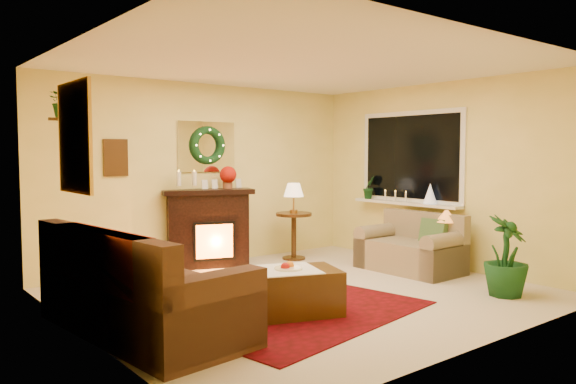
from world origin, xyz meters
TOP-DOWN VIEW (x-y plane):
  - floor at (0.00, 0.00)m, footprint 5.00×5.00m
  - ceiling at (0.00, 0.00)m, footprint 5.00×5.00m
  - wall_back at (0.00, 2.25)m, footprint 5.00×5.00m
  - wall_front at (0.00, -2.25)m, footprint 5.00×5.00m
  - wall_left at (-2.50, 0.00)m, footprint 4.50×4.50m
  - wall_right at (2.50, 0.00)m, footprint 4.50×4.50m
  - area_rug at (-0.56, -0.47)m, footprint 2.79×2.28m
  - sofa at (-2.04, -0.13)m, footprint 1.21×2.33m
  - red_throw at (-2.08, -0.01)m, footprint 0.87×1.41m
  - fireplace at (-0.12, 2.04)m, footprint 1.18×0.70m
  - poinsettia at (0.21, 1.99)m, footprint 0.24×0.24m
  - mantel_candle_a at (-0.55, 2.05)m, footprint 0.06×0.06m
  - mantel_candle_b at (-0.34, 1.99)m, footprint 0.06×0.06m
  - mantel_mirror at (0.00, 2.23)m, footprint 0.92×0.02m
  - wreath at (0.00, 2.19)m, footprint 0.55×0.11m
  - wall_art at (-1.35, 2.23)m, footprint 0.32×0.03m
  - gold_mirror at (-2.48, 0.30)m, footprint 0.03×0.84m
  - hanging_plant at (-2.34, 1.05)m, footprint 0.33×0.28m
  - loveseat at (1.89, 0.07)m, footprint 0.81×1.37m
  - window_frame at (2.48, 0.55)m, footprint 0.03×1.86m
  - window_glass at (2.47, 0.55)m, footprint 0.02×1.70m
  - window_sill at (2.38, 0.55)m, footprint 0.22×1.86m
  - mini_tree at (2.38, 0.12)m, footprint 0.19×0.19m
  - sill_plant at (2.36, 1.27)m, footprint 0.26×0.21m
  - side_table_round at (1.20, 1.72)m, footprint 0.72×0.72m
  - lamp_cream at (1.16, 1.68)m, footprint 0.30×0.30m
  - end_table_square at (2.16, -0.29)m, footprint 0.52×0.52m
  - lamp_tiffany at (2.18, -0.32)m, footprint 0.28×0.28m
  - coffee_table at (-0.74, -0.52)m, footprint 1.22×0.93m
  - fruit_bowl at (-0.70, -0.54)m, footprint 0.28×0.28m
  - floor_palm at (1.69, -1.47)m, footprint 1.86×1.86m

SIDE VIEW (x-z plane):
  - floor at x=0.00m, z-range 0.00..0.00m
  - area_rug at x=-0.56m, z-range 0.00..0.01m
  - coffee_table at x=-0.74m, z-range -0.02..0.44m
  - end_table_square at x=2.16m, z-range 0.03..0.51m
  - side_table_round at x=1.20m, z-range -0.03..0.68m
  - loveseat at x=1.89m, z-range 0.02..0.82m
  - sofa at x=-2.04m, z-range -0.05..0.91m
  - floor_palm at x=1.69m, z-range -0.91..1.81m
  - fruit_bowl at x=-0.70m, z-range 0.42..0.48m
  - red_throw at x=-2.08m, z-range 0.44..0.47m
  - fireplace at x=-0.12m, z-range 0.03..1.07m
  - lamp_tiffany at x=2.18m, z-range 0.54..0.95m
  - window_sill at x=2.38m, z-range 0.85..0.89m
  - lamp_cream at x=1.16m, z-range 0.65..1.11m
  - mini_tree at x=2.38m, z-range 0.90..1.18m
  - sill_plant at x=2.36m, z-range 0.85..1.32m
  - mantel_candle_a at x=-0.55m, z-range 1.16..1.36m
  - mantel_candle_b at x=-0.34m, z-range 1.16..1.36m
  - wall_back at x=0.00m, z-range 1.30..1.30m
  - wall_front at x=0.00m, z-range 1.30..1.30m
  - wall_left at x=-2.50m, z-range 1.30..1.30m
  - wall_right at x=2.50m, z-range 1.30..1.30m
  - poinsettia at x=0.21m, z-range 1.18..1.42m
  - wall_art at x=-1.35m, z-range 1.31..1.79m
  - window_frame at x=2.48m, z-range 0.87..2.23m
  - window_glass at x=2.47m, z-range 0.94..2.16m
  - mantel_mirror at x=0.00m, z-range 1.34..2.06m
  - wreath at x=0.00m, z-range 1.44..2.00m
  - gold_mirror at x=-2.48m, z-range 1.25..2.25m
  - hanging_plant at x=-2.34m, z-range 1.79..2.15m
  - ceiling at x=0.00m, z-range 2.60..2.60m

